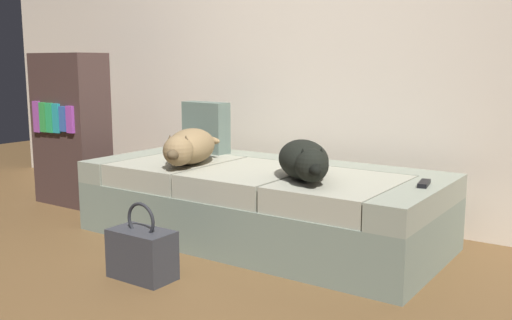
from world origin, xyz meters
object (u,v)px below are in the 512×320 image
(couch, at_px, (261,203))
(dog_dark, at_px, (305,160))
(throw_pillow, at_px, (206,127))
(handbag, at_px, (142,253))
(dog_tan, at_px, (189,147))
(bookshelf, at_px, (71,129))
(tv_remote, at_px, (424,183))

(couch, distance_m, dog_dark, 0.53)
(dog_dark, bearing_deg, couch, 155.93)
(couch, distance_m, throw_pillow, 0.79)
(throw_pillow, distance_m, handbag, 1.33)
(dog_tan, bearing_deg, dog_dark, -0.39)
(handbag, height_order, bookshelf, bookshelf)
(dog_dark, bearing_deg, handbag, -126.61)
(throw_pillow, bearing_deg, bookshelf, -162.85)
(dog_tan, xyz_separation_m, bookshelf, (-1.24, 0.13, 0.01))
(couch, distance_m, dog_tan, 0.54)
(dog_tan, relative_size, dog_dark, 1.15)
(tv_remote, relative_size, throw_pillow, 0.44)
(dog_tan, height_order, tv_remote, dog_tan)
(couch, height_order, dog_dark, dog_dark)
(dog_dark, distance_m, handbag, 0.94)
(couch, relative_size, handbag, 5.56)
(couch, height_order, throw_pillow, throw_pillow)
(dog_dark, distance_m, tv_remote, 0.61)
(dog_dark, bearing_deg, throw_pillow, 156.48)
(throw_pillow, bearing_deg, tv_remote, -8.53)
(throw_pillow, height_order, bookshelf, bookshelf)
(handbag, xyz_separation_m, bookshelf, (-1.53, 0.81, 0.43))
(dog_tan, xyz_separation_m, handbag, (0.29, -0.69, -0.41))
(dog_dark, relative_size, handbag, 1.39)
(dog_dark, height_order, throw_pillow, throw_pillow)
(couch, relative_size, dog_dark, 4.00)
(tv_remote, distance_m, bookshelf, 2.60)
(throw_pillow, bearing_deg, dog_tan, -62.54)
(bookshelf, bearing_deg, handbag, -28.04)
(dog_tan, xyz_separation_m, tv_remote, (1.36, 0.20, -0.10))
(dog_tan, bearing_deg, bookshelf, 174.19)
(dog_tan, height_order, handbag, dog_tan)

